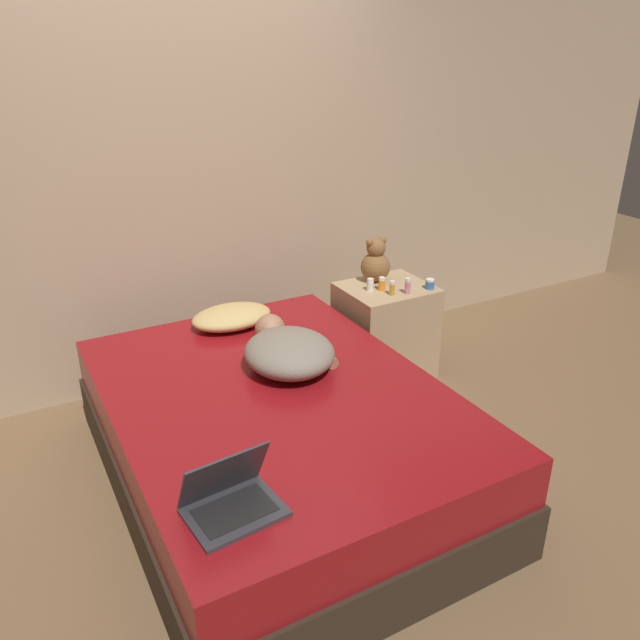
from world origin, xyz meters
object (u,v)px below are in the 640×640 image
at_px(bottle_white, 370,285).
at_px(bottle_orange, 382,284).
at_px(laptop, 231,498).
at_px(bottle_amber, 392,288).
at_px(person_lying, 288,350).
at_px(bottle_blue, 430,284).
at_px(pillow, 232,317).
at_px(teddy_bear, 376,262).
at_px(bottle_pink, 408,286).

height_order(bottle_white, bottle_orange, bottle_orange).
relative_size(laptop, bottle_amber, 3.83).
distance_m(person_lying, bottle_blue, 1.16).
height_order(person_lying, bottle_orange, person_lying).
relative_size(pillow, person_lying, 0.69).
bearing_deg(bottle_amber, bottle_orange, 95.11).
bearing_deg(bottle_white, teddy_bear, 46.95).
relative_size(bottle_white, bottle_amber, 0.87).
height_order(teddy_bear, bottle_amber, teddy_bear).
height_order(person_lying, bottle_amber, bottle_amber).
height_order(teddy_bear, bottle_orange, teddy_bear).
relative_size(pillow, bottle_pink, 4.69).
height_order(bottle_amber, bottle_orange, bottle_amber).
bearing_deg(bottle_orange, bottle_pink, -50.07).
xyz_separation_m(pillow, laptop, (-0.57, -1.43, -0.01)).
bearing_deg(laptop, bottle_amber, 32.64).
height_order(bottle_white, bottle_blue, bottle_white).
height_order(pillow, teddy_bear, teddy_bear).
bearing_deg(bottle_blue, teddy_bear, 127.99).
bearing_deg(bottle_pink, pillow, 164.87).
bearing_deg(bottle_blue, pillow, 166.95).
bearing_deg(teddy_bear, bottle_amber, -100.24).
bearing_deg(bottle_pink, bottle_blue, 0.04).
height_order(bottle_orange, bottle_pink, bottle_pink).
xyz_separation_m(teddy_bear, bottle_blue, (0.22, -0.28, -0.09)).
distance_m(laptop, bottle_blue, 2.10).
distance_m(bottle_amber, bottle_orange, 0.10).
xyz_separation_m(laptop, bottle_pink, (1.58, 1.15, 0.09)).
bearing_deg(bottle_white, laptop, -137.45).
distance_m(person_lying, bottle_white, 0.90).
xyz_separation_m(bottle_white, bottle_orange, (0.07, -0.03, 0.00)).
xyz_separation_m(bottle_white, bottle_blue, (0.34, -0.15, -0.01)).
distance_m(laptop, bottle_orange, 1.96).
relative_size(bottle_blue, bottle_pink, 0.64).
relative_size(pillow, teddy_bear, 1.62).
distance_m(laptop, bottle_white, 1.92).
distance_m(bottle_amber, bottle_blue, 0.26).
bearing_deg(pillow, bottle_pink, -15.13).
height_order(bottle_amber, bottle_blue, bottle_amber).
xyz_separation_m(pillow, bottle_white, (0.85, -0.13, 0.08)).
xyz_separation_m(bottle_blue, bottle_pink, (-0.17, -0.00, 0.02)).
xyz_separation_m(bottle_amber, bottle_orange, (-0.01, 0.10, -0.00)).
bearing_deg(teddy_bear, pillow, -179.85).
relative_size(bottle_white, bottle_pink, 0.79).
xyz_separation_m(bottle_orange, bottle_blue, (0.27, -0.12, -0.01)).
xyz_separation_m(bottle_white, bottle_amber, (0.08, -0.12, 0.01)).
height_order(laptop, bottle_white, laptop).
height_order(person_lying, teddy_bear, teddy_bear).
height_order(laptop, teddy_bear, teddy_bear).
bearing_deg(bottle_orange, laptop, -139.33).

